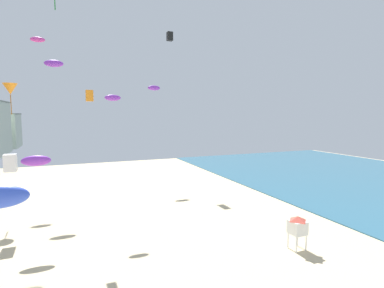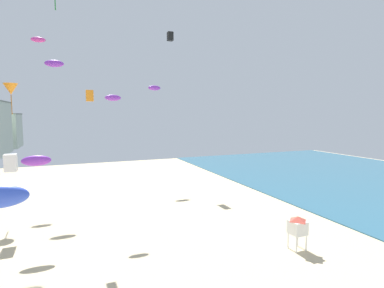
# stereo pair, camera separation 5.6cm
# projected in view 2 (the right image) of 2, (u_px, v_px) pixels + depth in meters

# --- Properties ---
(lifeguard_stand) EXTENTS (1.10, 1.10, 2.55)m
(lifeguard_stand) POSITION_uv_depth(u_px,v_px,m) (298.00, 226.00, 22.18)
(lifeguard_stand) COLOR white
(lifeguard_stand) RESTS_ON ground
(kite_purple_parafoil) EXTENTS (1.81, 0.50, 0.70)m
(kite_purple_parafoil) POSITION_uv_depth(u_px,v_px,m) (154.00, 88.00, 43.10)
(kite_purple_parafoil) COLOR purple
(kite_magenta_parafoil) EXTENTS (1.76, 0.49, 0.68)m
(kite_magenta_parafoil) POSITION_uv_depth(u_px,v_px,m) (38.00, 40.00, 38.43)
(kite_magenta_parafoil) COLOR #DB3D9E
(kite_orange_delta) EXTENTS (1.43, 1.43, 3.24)m
(kite_orange_delta) POSITION_uv_depth(u_px,v_px,m) (11.00, 89.00, 31.34)
(kite_orange_delta) COLOR orange
(kite_white_box) EXTENTS (0.93, 0.93, 1.46)m
(kite_white_box) POSITION_uv_depth(u_px,v_px,m) (11.00, 163.00, 25.27)
(kite_white_box) COLOR white
(kite_purple_parafoil_2) EXTENTS (1.48, 0.41, 0.58)m
(kite_purple_parafoil_2) POSITION_uv_depth(u_px,v_px,m) (113.00, 98.00, 28.08)
(kite_purple_parafoil_2) COLOR purple
(kite_black_box) EXTENTS (0.82, 0.82, 1.29)m
(kite_black_box) POSITION_uv_depth(u_px,v_px,m) (170.00, 36.00, 45.29)
(kite_black_box) COLOR black
(kite_purple_parafoil_3) EXTENTS (2.04, 0.57, 0.79)m
(kite_purple_parafoil_3) POSITION_uv_depth(u_px,v_px,m) (54.00, 64.00, 33.73)
(kite_purple_parafoil_3) COLOR purple
(kite_purple_parafoil_4) EXTENTS (2.12, 0.59, 0.82)m
(kite_purple_parafoil_4) POSITION_uv_depth(u_px,v_px,m) (36.00, 161.00, 23.22)
(kite_purple_parafoil_4) COLOR purple
(kite_orange_box) EXTENTS (0.57, 0.57, 0.89)m
(kite_orange_box) POSITION_uv_depth(u_px,v_px,m) (90.00, 96.00, 24.08)
(kite_orange_box) COLOR orange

